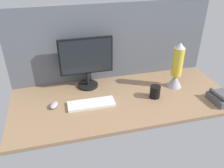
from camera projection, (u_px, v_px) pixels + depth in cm
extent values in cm
cube|color=#8C6B4C|center=(122.00, 98.00, 197.32)|extent=(180.00, 80.00, 3.00)
cube|color=#565B66|center=(111.00, 42.00, 210.20)|extent=(180.00, 5.00, 68.73)
cylinder|color=black|center=(88.00, 85.00, 211.24)|extent=(18.00, 18.00, 1.80)
cylinder|color=black|center=(88.00, 79.00, 207.96)|extent=(3.20, 3.20, 11.00)
cube|color=black|center=(86.00, 56.00, 197.83)|extent=(45.54, 2.40, 31.88)
cube|color=black|center=(86.00, 57.00, 196.67)|extent=(43.14, 0.60, 29.48)
cube|color=silver|center=(91.00, 104.00, 186.36)|extent=(37.19, 13.56, 2.00)
ellipsoid|color=#99999E|center=(54.00, 105.00, 183.77)|extent=(9.08, 11.06, 3.40)
cylinder|color=black|center=(155.00, 92.00, 193.94)|extent=(8.52, 8.52, 10.21)
cone|color=#A5A5AD|center=(175.00, 81.00, 208.55)|extent=(12.55, 12.55, 11.41)
cylinder|color=gold|center=(178.00, 62.00, 199.22)|extent=(9.13, 9.13, 25.11)
cone|color=#A5A5AD|center=(180.00, 45.00, 191.63)|extent=(8.22, 8.22, 4.57)
cube|color=#4C4C51|center=(222.00, 98.00, 189.88)|extent=(18.56, 20.38, 5.60)
cylinder|color=#4C4C51|center=(218.00, 94.00, 186.64)|extent=(4.65, 17.31, 3.20)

